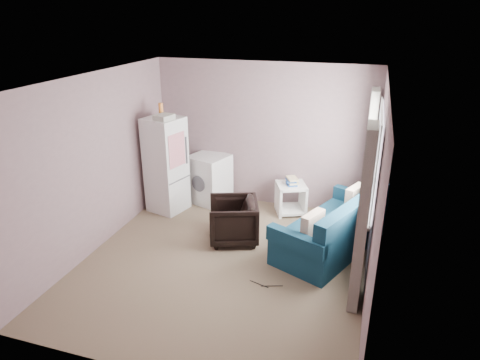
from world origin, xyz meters
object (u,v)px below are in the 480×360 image
object	(u,v)px
sofa	(334,231)
armchair	(233,218)
fridge	(166,164)
washing_machine	(209,178)
side_table	(291,196)

from	to	relation	value
sofa	armchair	bearing A→B (deg)	-150.77
fridge	washing_machine	bearing A→B (deg)	58.21
armchair	fridge	distance (m)	1.66
fridge	washing_machine	size ratio (longest dim) A/B	2.14
washing_machine	side_table	distance (m)	1.51
side_table	sofa	bearing A→B (deg)	-51.64
side_table	sofa	xyz separation A→B (m)	(0.83, -1.04, 0.01)
washing_machine	sofa	distance (m)	2.58
washing_machine	side_table	size ratio (longest dim) A/B	1.34
sofa	side_table	bearing A→B (deg)	152.04
armchair	sofa	bearing A→B (deg)	75.83
side_table	washing_machine	bearing A→B (deg)	178.40
armchair	washing_machine	distance (m)	1.50
armchair	sofa	xyz separation A→B (m)	(1.48, 0.14, -0.05)
armchair	sofa	world-z (taller)	sofa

